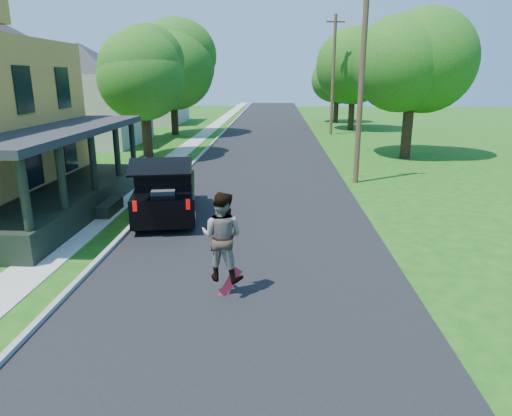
{
  "coord_description": "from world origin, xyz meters",
  "views": [
    {
      "loc": [
        0.72,
        -9.78,
        4.83
      ],
      "look_at": [
        0.15,
        3.0,
        1.14
      ],
      "focal_mm": 32.0,
      "sensor_mm": 36.0,
      "label": 1
    }
  ],
  "objects_px": {
    "tree_right_near": "(413,58)",
    "utility_pole_near": "(361,84)",
    "black_suv": "(166,190)",
    "skateboarder": "(222,236)"
  },
  "relations": [
    {
      "from": "tree_right_near",
      "to": "utility_pole_near",
      "type": "height_order",
      "value": "tree_right_near"
    },
    {
      "from": "skateboarder",
      "to": "tree_right_near",
      "type": "relative_size",
      "value": 0.22
    },
    {
      "from": "black_suv",
      "to": "skateboarder",
      "type": "xyz_separation_m",
      "value": [
        2.73,
        -6.13,
        0.48
      ]
    },
    {
      "from": "black_suv",
      "to": "skateboarder",
      "type": "bearing_deg",
      "value": -76.11
    },
    {
      "from": "utility_pole_near",
      "to": "black_suv",
      "type": "bearing_deg",
      "value": -152.87
    },
    {
      "from": "black_suv",
      "to": "utility_pole_near",
      "type": "relative_size",
      "value": 0.63
    },
    {
      "from": "black_suv",
      "to": "utility_pole_near",
      "type": "bearing_deg",
      "value": 26.38
    },
    {
      "from": "skateboarder",
      "to": "tree_right_near",
      "type": "height_order",
      "value": "tree_right_near"
    },
    {
      "from": "skateboarder",
      "to": "tree_right_near",
      "type": "xyz_separation_m",
      "value": [
        9.1,
        18.88,
        4.45
      ]
    },
    {
      "from": "black_suv",
      "to": "tree_right_near",
      "type": "xyz_separation_m",
      "value": [
        11.83,
        12.74,
        4.93
      ]
    }
  ]
}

